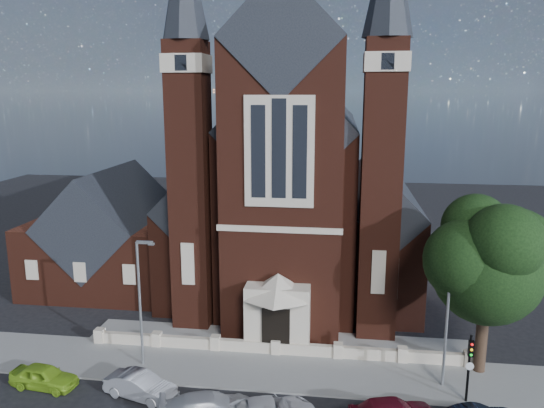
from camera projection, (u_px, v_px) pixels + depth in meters
The scene contains 13 objects.
ground at pixel (289, 304), 42.56m from camera, with size 120.00×120.00×0.00m, color black.
pavement_strip at pixel (272, 370), 32.38m from camera, with size 60.00×5.00×0.12m, color gray.
forecourt_paving at pixel (280, 341), 36.26m from camera, with size 26.00×3.00×0.14m, color gray.
forecourt_wall at pixel (276, 355), 34.32m from camera, with size 24.00×0.40×0.90m, color beige.
church at pixel (298, 186), 48.55m from camera, with size 20.01×34.90×29.20m.
parish_hall at pixel (112, 238), 46.70m from camera, with size 12.00×12.20×10.24m.
street_tree at pixel (491, 264), 30.48m from camera, with size 6.40×6.60×10.70m.
street_lamp_left at pixel (141, 296), 31.96m from camera, with size 1.16×0.22×8.09m.
street_lamp_right at pixel (449, 312), 29.64m from camera, with size 1.16×0.22×8.09m.
traffic_signal at pixel (470, 360), 28.41m from camera, with size 0.28×0.42×4.00m.
car_lime_van at pixel (44, 377), 30.42m from camera, with size 1.58×3.93×1.34m, color #8ABD25.
car_silver_a at pixel (141, 386), 29.40m from camera, with size 1.47×4.20×1.38m, color #9D9EA4.
car_silver_b at pixel (209, 408), 27.29m from camera, with size 2.05×5.04×1.46m, color #B3B6BB.
Camera 1 is at (3.91, -24.78, 16.73)m, focal length 35.00 mm.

